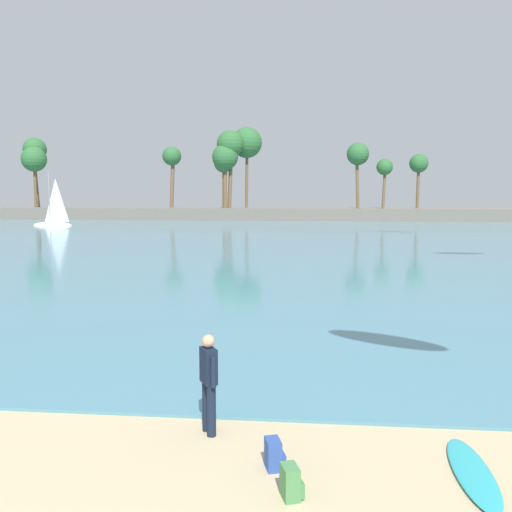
# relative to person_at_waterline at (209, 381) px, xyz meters

# --- Properties ---
(sea) EXTENTS (220.00, 109.17, 0.06)m
(sea) POSITION_rel_person_at_waterline_xyz_m (-1.00, 55.13, -0.86)
(sea) COLOR teal
(sea) RESTS_ON ground
(palm_headland) EXTENTS (88.36, 6.80, 13.47)m
(palm_headland) POSITION_rel_person_at_waterline_xyz_m (-4.30, 69.78, 2.69)
(palm_headland) COLOR slate
(palm_headland) RESTS_ON ground
(person_at_waterline) EXTENTS (0.34, 0.49, 1.67)m
(person_at_waterline) POSITION_rel_person_at_waterline_xyz_m (0.00, 0.00, 0.00)
(person_at_waterline) COLOR #141E33
(person_at_waterline) RESTS_ON ground
(backpack_near_kite) EXTENTS (0.33, 0.35, 0.44)m
(backpack_near_kite) POSITION_rel_person_at_waterline_xyz_m (1.14, -1.05, -0.69)
(backpack_near_kite) COLOR #2D4C9E
(backpack_near_kite) RESTS_ON ground
(backpack_by_trailer) EXTENTS (0.34, 0.35, 0.44)m
(backpack_by_trailer) POSITION_rel_person_at_waterline_xyz_m (1.41, -1.78, -0.69)
(backpack_by_trailer) COLOR #47844C
(backpack_by_trailer) RESTS_ON ground
(surfboard) EXTENTS (0.58, 2.11, 0.08)m
(surfboard) POSITION_rel_person_at_waterline_xyz_m (3.93, -0.96, -0.85)
(surfboard) COLOR #2DA8B2
(surfboard) RESTS_ON ground
(sailboat_near_shore) EXTENTS (4.85, 1.52, 7.00)m
(sailboat_near_shore) POSITION_rel_person_at_waterline_xyz_m (-28.95, 53.76, -0.20)
(sailboat_near_shore) COLOR white
(sailboat_near_shore) RESTS_ON sea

